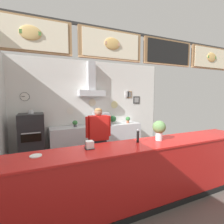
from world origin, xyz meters
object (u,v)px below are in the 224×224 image
Objects in this scene: napkin_holder at (89,145)px; pizza_oven at (32,139)px; condiment_plate at (36,156)px; basil_vase at (159,129)px; potted_sage at (90,122)px; espresso_machine at (101,119)px; potted_oregano at (75,123)px; potted_basil at (128,119)px; pepper_grinder at (138,136)px; shop_worker at (98,140)px; potted_thyme at (113,119)px.

pizza_oven is at bearing 109.61° from napkin_holder.
basil_vase is at bearing -0.76° from condiment_plate.
pizza_oven is 7.10× the size of potted_sage.
espresso_machine is 2.50× the size of potted_oregano.
basil_vase is at bearing -107.68° from potted_basil.
pepper_grinder is (0.56, -2.69, 0.16)m from potted_oregano.
potted_basil is at bearing 50.73° from napkin_holder.
shop_worker is 1.51m from potted_oregano.
condiment_plate is at bearing -119.86° from potted_sage.
potted_thyme is at bearing 5.15° from potted_sage.
potted_basil is at bearing 0.14° from potted_sage.
pizza_oven is 6.38× the size of pepper_grinder.
basil_vase is (1.30, -0.05, 0.16)m from napkin_holder.
pizza_oven is 10.49× the size of napkin_holder.
potted_sage is 2.76m from napkin_holder.
napkin_holder reaches higher than potted_oregano.
pepper_grinder reaches higher than potted_basil.
napkin_holder is at bearing 179.04° from pepper_grinder.
potted_thyme reaches higher than potted_oregano.
pepper_grinder is 0.65× the size of basil_vase.
potted_basil is 1.05× the size of potted_sage.
shop_worker reaches higher than potted_thyme.
potted_sage is (-1.40, -0.00, -0.01)m from potted_basil.
condiment_plate is 0.44× the size of basil_vase.
basil_vase is (-0.31, -2.77, 0.21)m from potted_thyme.
potted_basil is at bearing 64.12° from pepper_grinder.
potted_sage is at bearing 73.77° from napkin_holder.
shop_worker reaches higher than pepper_grinder.
shop_worker is at bearing -124.63° from potted_thyme.
potted_sage is 1.48× the size of napkin_holder.
condiment_plate is at bearing -111.67° from potted_oregano.
espresso_machine is (0.60, 1.45, 0.27)m from shop_worker.
potted_oregano is 0.84× the size of pepper_grinder.
napkin_holder is at bearing -70.39° from pizza_oven.
potted_oregano is (-0.86, 0.02, -0.08)m from espresso_machine.
potted_oregano is at bearing -178.16° from potted_thyme.
potted_basil is at bearing 1.98° from pizza_oven.
shop_worker is (1.47, -1.34, 0.15)m from pizza_oven.
condiment_plate is (-1.93, -2.68, -0.04)m from espresso_machine.
espresso_machine is 2.90m from napkin_holder.
shop_worker is at bearing -112.58° from espresso_machine.
pizza_oven is at bearing 93.19° from condiment_plate.
shop_worker is 1.36m from napkin_holder.
potted_basil is 1.12× the size of potted_oregano.
napkin_holder is at bearing -106.23° from potted_sage.
espresso_machine is 1.00m from potted_basil.
potted_sage is 0.90× the size of pepper_grinder.
potted_sage is at bearing -178.36° from espresso_machine.
pizza_oven is 0.94× the size of shop_worker.
condiment_plate is (-1.07, -2.70, 0.04)m from potted_oregano.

